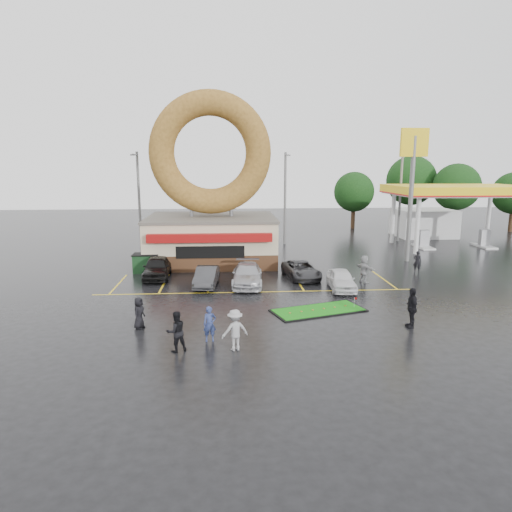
{
  "coord_description": "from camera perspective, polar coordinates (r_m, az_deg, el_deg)",
  "views": [
    {
      "loc": [
        -1.8,
        -23.86,
        7.69
      ],
      "look_at": [
        0.01,
        3.81,
        2.2
      ],
      "focal_mm": 32.0,
      "sensor_mm": 36.0,
      "label": 1
    }
  ],
  "objects": [
    {
      "name": "person_cameraman",
      "position": [
        23.34,
        18.88,
        -6.12
      ],
      "size": [
        0.57,
        1.18,
        1.96
      ],
      "primitive_type": "imported",
      "rotation": [
        0.0,
        0.0,
        -1.65
      ],
      "color": "black",
      "rests_on": "ground"
    },
    {
      "name": "person_bystander",
      "position": [
        22.71,
        -14.42,
        -6.9
      ],
      "size": [
        0.7,
        0.87,
        1.54
      ],
      "primitive_type": "imported",
      "rotation": [
        0.0,
        0.0,
        1.25
      ],
      "color": "black",
      "rests_on": "ground"
    },
    {
      "name": "streetlight_mid",
      "position": [
        45.25,
        3.66,
        7.49
      ],
      "size": [
        0.4,
        2.21,
        9.0
      ],
      "color": "slate",
      "rests_on": "ground"
    },
    {
      "name": "dumpster",
      "position": [
        34.42,
        -13.55,
        -0.92
      ],
      "size": [
        1.81,
        1.22,
        1.3
      ],
      "primitive_type": "cube",
      "rotation": [
        0.0,
        0.0,
        -0.01
      ],
      "color": "#173D1D",
      "rests_on": "ground"
    },
    {
      "name": "tree_far_d",
      "position": [
        58.14,
        12.15,
        7.84
      ],
      "size": [
        4.9,
        4.9,
        7.0
      ],
      "color": "#332114",
      "rests_on": "ground"
    },
    {
      "name": "person_walker_near",
      "position": [
        31.33,
        13.38,
        -1.59
      ],
      "size": [
        1.21,
        1.78,
        1.85
      ],
      "primitive_type": "imported",
      "rotation": [
        0.0,
        0.0,
        2.0
      ],
      "color": "#9C9C9F",
      "rests_on": "ground"
    },
    {
      "name": "car_white",
      "position": [
        29.32,
        10.61,
        -2.91
      ],
      "size": [
        1.75,
        3.85,
        1.28
      ],
      "primitive_type": "imported",
      "rotation": [
        0.0,
        0.0,
        -0.06
      ],
      "color": "silver",
      "rests_on": "ground"
    },
    {
      "name": "gas_station",
      "position": [
        49.98,
        22.25,
        5.79
      ],
      "size": [
        12.3,
        13.65,
        5.9
      ],
      "color": "silver",
      "rests_on": "ground"
    },
    {
      "name": "car_black",
      "position": [
        32.47,
        -12.27,
        -1.4
      ],
      "size": [
        1.96,
        4.48,
        1.5
      ],
      "primitive_type": "imported",
      "rotation": [
        0.0,
        0.0,
        0.04
      ],
      "color": "black",
      "rests_on": "ground"
    },
    {
      "name": "putting_green",
      "position": [
        24.99,
        7.79,
        -6.73
      ],
      "size": [
        5.41,
        3.6,
        0.62
      ],
      "color": "black",
      "rests_on": "ground"
    },
    {
      "name": "tree_far_c",
      "position": [
        62.59,
        18.85,
        8.91
      ],
      "size": [
        6.3,
        6.3,
        9.0
      ],
      "color": "#332114",
      "rests_on": "ground"
    },
    {
      "name": "streetlight_left",
      "position": [
        44.64,
        -14.43,
        7.11
      ],
      "size": [
        0.4,
        2.21,
        9.0
      ],
      "color": "slate",
      "rests_on": "ground"
    },
    {
      "name": "car_dgrey",
      "position": [
        29.79,
        -6.2,
        -2.59
      ],
      "size": [
        1.68,
        3.91,
        1.25
      ],
      "primitive_type": "imported",
      "rotation": [
        0.0,
        0.0,
        -0.09
      ],
      "color": "#323235",
      "rests_on": "ground"
    },
    {
      "name": "ground",
      "position": [
        25.13,
        0.54,
        -6.62
      ],
      "size": [
        120.0,
        120.0,
        0.0
      ],
      "primitive_type": "plane",
      "color": "black",
      "rests_on": "ground"
    },
    {
      "name": "donut_shop",
      "position": [
        36.99,
        -5.62,
        6.14
      ],
      "size": [
        10.2,
        8.7,
        13.5
      ],
      "color": "#472B19",
      "rests_on": "ground"
    },
    {
      "name": "person_blue",
      "position": [
        20.56,
        -5.81,
        -8.46
      ],
      "size": [
        0.62,
        0.45,
        1.59
      ],
      "primitive_type": "imported",
      "rotation": [
        0.0,
        0.0,
        0.12
      ],
      "color": "navy",
      "rests_on": "ground"
    },
    {
      "name": "shell_sign",
      "position": [
        38.79,
        18.99,
        10.14
      ],
      "size": [
        2.2,
        0.36,
        10.6
      ],
      "color": "slate",
      "rests_on": "ground"
    },
    {
      "name": "streetlight_right",
      "position": [
        49.2,
        17.62,
        7.29
      ],
      "size": [
        0.4,
        2.21,
        9.0
      ],
      "color": "slate",
      "rests_on": "ground"
    },
    {
      "name": "car_silver",
      "position": [
        29.91,
        -1.11,
        -2.35
      ],
      "size": [
        2.2,
        4.83,
        1.37
      ],
      "primitive_type": "imported",
      "rotation": [
        0.0,
        0.0,
        -0.06
      ],
      "color": "#ABACB1",
      "rests_on": "ground"
    },
    {
      "name": "person_walker_far",
      "position": [
        35.45,
        19.51,
        -0.67
      ],
      "size": [
        0.69,
        0.6,
        1.59
      ],
      "primitive_type": "imported",
      "rotation": [
        0.0,
        0.0,
        2.67
      ],
      "color": "black",
      "rests_on": "ground"
    },
    {
      "name": "person_blackjkt",
      "position": [
        19.64,
        -9.95,
        -9.27
      ],
      "size": [
        1.05,
        0.96,
        1.76
      ],
      "primitive_type": "imported",
      "rotation": [
        0.0,
        0.0,
        3.57
      ],
      "color": "black",
      "rests_on": "ground"
    },
    {
      "name": "tree_far_a",
      "position": [
        60.66,
        23.78,
        7.89
      ],
      "size": [
        5.6,
        5.6,
        8.0
      ],
      "color": "#332114",
      "rests_on": "ground"
    },
    {
      "name": "car_grey",
      "position": [
        31.86,
        5.68,
        -1.72
      ],
      "size": [
        2.53,
        4.51,
        1.19
      ],
      "primitive_type": "imported",
      "rotation": [
        0.0,
        0.0,
        0.13
      ],
      "color": "#323235",
      "rests_on": "ground"
    },
    {
      "name": "person_hoodie",
      "position": [
        19.49,
        -2.64,
        -9.23
      ],
      "size": [
        1.3,
        1.0,
        1.78
      ],
      "primitive_type": "imported",
      "rotation": [
        0.0,
        0.0,
        3.47
      ],
      "color": "gray",
      "rests_on": "ground"
    }
  ]
}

